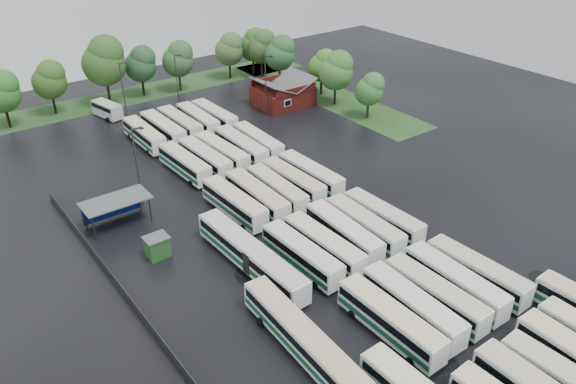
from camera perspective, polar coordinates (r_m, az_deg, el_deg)
ground at (r=64.94m, az=4.99°, el=-6.66°), size 160.00×160.00×0.00m
brick_building at (r=107.08m, az=-0.48°, el=9.81°), size 10.07×8.60×5.39m
wash_shed at (r=72.33m, az=-17.19°, el=-1.05°), size 8.20×4.20×3.58m
utility_hut at (r=65.91m, az=-13.14°, el=-5.41°), size 2.70×2.20×2.62m
grass_strip_north at (r=116.26m, az=-16.04°, el=9.31°), size 80.00×10.00×0.01m
grass_strip_east at (r=113.60m, az=3.64°, el=9.95°), size 10.00×50.00×0.01m
west_fence at (r=61.27m, az=-16.31°, el=-9.83°), size 0.10×50.00×1.20m
bus_r0c2 at (r=54.04m, az=26.50°, el=-17.06°), size 2.88×11.43×3.15m
bus_r1c0 at (r=54.85m, az=10.33°, el=-12.72°), size 2.56×11.97×3.33m
bus_r1c1 at (r=56.81m, az=12.48°, el=-11.24°), size 2.95×12.00×3.32m
bus_r1c2 at (r=58.72m, az=14.71°, el=-10.05°), size 2.64×11.71×3.25m
bus_r1c3 at (r=60.79m, az=16.58°, el=-8.75°), size 2.80×11.96×3.31m
bus_r1c4 at (r=62.94m, az=18.64°, el=-7.70°), size 2.93×11.71×3.24m
bus_r2c0 at (r=62.18m, az=1.41°, el=-6.38°), size 2.70×11.62×3.22m
bus_r2c1 at (r=63.72m, az=3.66°, el=-5.42°), size 2.72×11.73×3.25m
bus_r2c2 at (r=65.95m, az=5.66°, el=-4.14°), size 3.09×11.89×3.28m
bus_r2c3 at (r=67.53m, az=7.72°, el=-3.41°), size 2.80×11.77×3.26m
bus_r2c4 at (r=69.48m, az=9.58°, el=-2.56°), size 2.75×11.62×3.22m
bus_r3c0 at (r=71.71m, az=-5.48°, el=-1.12°), size 2.80×11.73×3.25m
bus_r3c1 at (r=72.91m, az=-3.21°, el=-0.42°), size 2.81×12.03×3.33m
bus_r3c2 at (r=74.48m, az=-1.17°, el=0.25°), size 2.80×11.52×3.18m
bus_r3c3 at (r=76.45m, az=0.47°, el=1.10°), size 2.68×11.56×3.20m
bus_r3c4 at (r=78.23m, az=2.28°, el=1.81°), size 2.75×11.74×3.25m
bus_r4c0 at (r=82.57m, az=-10.46°, el=2.86°), size 2.80×11.47×3.17m
bus_r4c1 at (r=83.57m, az=-8.45°, el=3.41°), size 2.75×11.70×3.24m
bus_r4c2 at (r=85.01m, az=-6.78°, el=4.01°), size 3.01×11.77×3.25m
bus_r4c3 at (r=86.41m, az=-4.82°, el=4.60°), size 2.73×12.00×3.33m
bus_r4c4 at (r=87.99m, az=-3.10°, el=5.10°), size 2.87×11.63×3.21m
bus_r5c0 at (r=93.31m, az=-14.40°, el=5.66°), size 2.50×11.48×3.19m
bus_r5c1 at (r=94.63m, az=-12.57°, el=6.28°), size 2.67×11.94×3.32m
bus_r5c2 at (r=96.19m, az=-10.91°, el=6.83°), size 2.61×11.69×3.25m
bus_r5c3 at (r=97.39m, az=-9.14°, el=7.27°), size 2.75×11.58×3.21m
bus_r5c4 at (r=98.54m, az=-7.49°, el=7.67°), size 2.68×11.58×3.21m
artic_bus_west_b at (r=62.03m, az=-3.79°, el=-6.47°), size 2.96×17.89×3.31m
artic_bus_west_c at (r=52.22m, az=1.69°, el=-14.87°), size 3.22×17.30×3.19m
minibus at (r=106.35m, az=-17.90°, el=8.01°), size 3.62×6.65×2.75m
tree_north_0 at (r=106.61m, az=-27.04°, el=9.12°), size 6.15×6.15×10.18m
tree_north_1 at (r=109.88m, az=-23.04°, el=10.48°), size 6.01×6.01×9.96m
tree_north_2 at (r=110.53m, az=-18.13°, el=12.61°), size 7.94×7.94×13.15m
tree_north_3 at (r=114.01m, az=-14.69°, el=12.51°), size 6.01×6.01×9.96m
tree_north_4 at (r=115.14m, az=-11.04°, el=13.16°), size 6.14×6.14×10.17m
tree_north_5 at (r=121.40m, az=-5.94°, el=14.28°), size 5.92×5.92×9.80m
tree_north_6 at (r=124.08m, az=-3.51°, el=14.75°), size 5.98×5.98×9.90m
tree_east_0 at (r=100.90m, az=8.37°, el=10.32°), size 5.06×5.03×8.34m
tree_east_1 at (r=106.02m, az=5.00°, el=12.24°), size 6.27×6.27×10.38m
tree_east_2 at (r=111.70m, az=3.59°, el=12.73°), size 5.48×5.44×9.01m
tree_east_3 at (r=117.34m, az=-0.77°, el=13.98°), size 6.10×6.10×10.10m
tree_east_4 at (r=121.76m, az=-2.62°, el=14.56°), size 6.13×6.13×10.16m
lamp_post_ne at (r=100.81m, az=-2.23°, el=11.15°), size 1.66×0.32×10.81m
lamp_post_nw at (r=73.91m, az=-15.06°, el=2.96°), size 1.69×0.33×10.96m
lamp_post_back_w at (r=102.73m, az=-16.38°, el=10.17°), size 1.59×0.31×10.32m
lamp_post_back_e at (r=108.45m, az=-11.21°, el=11.49°), size 1.44×0.28×9.33m
puddle_0 at (r=53.81m, az=13.86°, el=-16.98°), size 6.21×6.21×0.01m
puddle_1 at (r=60.89m, az=24.39°, el=-12.66°), size 2.53×2.53×0.01m
puddle_2 at (r=62.34m, az=-3.18°, el=-8.36°), size 4.88×4.88×0.01m
puddle_3 at (r=65.62m, az=9.29°, el=-6.55°), size 3.20×3.20×0.01m
puddle_4 at (r=67.64m, az=24.28°, el=-7.95°), size 2.54×2.54×0.01m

